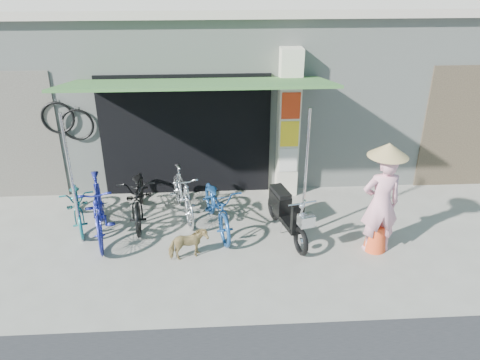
{
  "coord_description": "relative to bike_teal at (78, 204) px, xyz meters",
  "views": [
    {
      "loc": [
        -0.64,
        -6.34,
        4.56
      ],
      "look_at": [
        -0.2,
        1.0,
        1.0
      ],
      "focal_mm": 35.0,
      "sensor_mm": 36.0,
      "label": 1
    }
  ],
  "objects": [
    {
      "name": "ground",
      "position": [
        3.17,
        -1.38,
        -0.42
      ],
      "size": [
        80.0,
        80.0,
        0.0
      ],
      "primitive_type": "plane",
      "color": "gray",
      "rests_on": "ground"
    },
    {
      "name": "bicycle_shop",
      "position": [
        3.16,
        3.72,
        1.41
      ],
      "size": [
        12.3,
        5.3,
        3.66
      ],
      "color": "#A9AEA6",
      "rests_on": "ground"
    },
    {
      "name": "shop_pillar",
      "position": [
        4.02,
        1.07,
        1.08
      ],
      "size": [
        0.42,
        0.44,
        3.0
      ],
      "color": "beige",
      "rests_on": "ground"
    },
    {
      "name": "awning",
      "position": [
        2.26,
        0.25,
        2.09
      ],
      "size": [
        4.6,
        1.88,
        2.72
      ],
      "color": "#33602B",
      "rests_on": "ground"
    },
    {
      "name": "bike_teal",
      "position": [
        0.0,
        0.0,
        0.0
      ],
      "size": [
        1.03,
        1.71,
        0.85
      ],
      "primitive_type": "imported",
      "rotation": [
        0.0,
        0.0,
        0.31
      ],
      "color": "#166164",
      "rests_on": "ground"
    },
    {
      "name": "bike_blue",
      "position": [
        0.49,
        -0.47,
        0.13
      ],
      "size": [
        0.89,
        1.92,
        1.12
      ],
      "primitive_type": "imported",
      "rotation": [
        0.0,
        0.0,
        0.21
      ],
      "color": "navy",
      "rests_on": "ground"
    },
    {
      "name": "bike_black",
      "position": [
        1.11,
        0.14,
        0.07
      ],
      "size": [
        0.84,
        1.94,
        0.99
      ],
      "primitive_type": "imported",
      "rotation": [
        0.0,
        0.0,
        0.1
      ],
      "color": "black",
      "rests_on": "ground"
    },
    {
      "name": "bike_silver",
      "position": [
        1.91,
        0.17,
        0.06
      ],
      "size": [
        0.88,
        1.67,
        0.97
      ],
      "primitive_type": "imported",
      "rotation": [
        0.0,
        0.0,
        0.28
      ],
      "color": "silver",
      "rests_on": "ground"
    },
    {
      "name": "bike_navy",
      "position": [
        2.56,
        -0.31,
        0.05
      ],
      "size": [
        1.0,
        1.89,
        0.95
      ],
      "primitive_type": "imported",
      "rotation": [
        0.0,
        0.0,
        0.22
      ],
      "color": "navy",
      "rests_on": "ground"
    },
    {
      "name": "street_dog",
      "position": [
        2.07,
        -1.24,
        -0.15
      ],
      "size": [
        0.7,
        0.49,
        0.54
      ],
      "primitive_type": "imported",
      "rotation": [
        0.0,
        0.0,
        1.91
      ],
      "color": "tan",
      "rests_on": "ground"
    },
    {
      "name": "moped",
      "position": [
        3.77,
        -0.59,
        0.02
      ],
      "size": [
        0.65,
        1.68,
        0.97
      ],
      "rotation": [
        0.0,
        0.0,
        0.25
      ],
      "color": "black",
      "rests_on": "ground"
    },
    {
      "name": "nun",
      "position": [
        5.23,
        -1.16,
        0.53
      ],
      "size": [
        0.66,
        0.64,
        1.94
      ],
      "rotation": [
        0.0,
        0.0,
        3.19
      ],
      "color": "#F7A6B8",
      "rests_on": "ground"
    }
  ]
}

